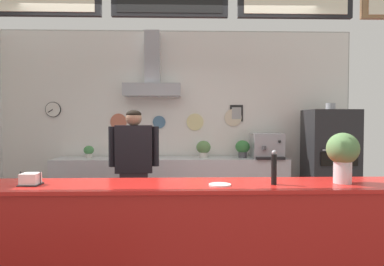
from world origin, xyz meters
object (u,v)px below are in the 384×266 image
object	(u,v)px
potted_thyme	(243,148)
condiment_plate	(220,185)
espresso_machine	(267,146)
shop_worker	(134,174)
pepper_grinder	(274,168)
napkin_holder	(30,180)
basil_vase	(343,154)
potted_sage	(203,148)
potted_basil	(89,151)
pizza_oven	(330,165)

from	to	relation	value
potted_thyme	condiment_plate	distance (m)	2.79
espresso_machine	potted_thyme	size ratio (longest dim) A/B	1.82
shop_worker	condiment_plate	xyz separation A→B (m)	(0.87, -1.40, 0.13)
pepper_grinder	napkin_holder	distance (m)	1.95
basil_vase	espresso_machine	bearing A→B (deg)	89.84
napkin_holder	shop_worker	bearing A→B (deg)	64.50
potted_thyme	potted_sage	bearing A→B (deg)	179.09
shop_worker	pepper_grinder	bearing A→B (deg)	128.71
shop_worker	espresso_machine	size ratio (longest dim) A/B	3.29
potted_thyme	condiment_plate	xyz separation A→B (m)	(-0.65, -2.71, -0.08)
condiment_plate	pepper_grinder	size ratio (longest dim) A/B	0.64
potted_sage	pepper_grinder	xyz separation A→B (m)	(0.40, -2.69, 0.06)
potted_basil	potted_thyme	distance (m)	2.41
napkin_holder	pepper_grinder	bearing A→B (deg)	-1.05
shop_worker	condiment_plate	size ratio (longest dim) A/B	9.27
potted_basil	basil_vase	distance (m)	3.84
espresso_machine	pepper_grinder	distance (m)	2.70
potted_basil	condiment_plate	xyz separation A→B (m)	(1.76, -2.72, -0.03)
basil_vase	napkin_holder	size ratio (longest dim) A/B	2.55
potted_basil	basil_vase	bearing A→B (deg)	-43.62
potted_thyme	basil_vase	size ratio (longest dim) A/B	0.66
pizza_oven	napkin_holder	world-z (taller)	pizza_oven
potted_basil	pepper_grinder	distance (m)	3.47
basil_vase	pepper_grinder	bearing A→B (deg)	-175.35
basil_vase	napkin_holder	bearing A→B (deg)	-179.74
espresso_machine	pepper_grinder	bearing A→B (deg)	-102.57
shop_worker	napkin_holder	world-z (taller)	shop_worker
napkin_holder	espresso_machine	bearing A→B (deg)	45.72
espresso_machine	condiment_plate	xyz separation A→B (m)	(-1.03, -2.66, -0.12)
potted_thyme	pizza_oven	bearing A→B (deg)	-11.94
shop_worker	potted_basil	world-z (taller)	shop_worker
pizza_oven	potted_thyme	xyz separation A→B (m)	(-1.28, 0.27, 0.25)
pizza_oven	potted_basil	distance (m)	3.71
potted_thyme	basil_vase	bearing A→B (deg)	-82.16
pizza_oven	espresso_machine	xyz separation A→B (m)	(-0.91, 0.22, 0.28)
pepper_grinder	espresso_machine	bearing A→B (deg)	77.43
potted_basil	potted_thyme	bearing A→B (deg)	-0.14
pizza_oven	basil_vase	world-z (taller)	pizza_oven
pizza_oven	potted_basil	bearing A→B (deg)	175.71
potted_thyme	pepper_grinder	xyz separation A→B (m)	(-0.22, -2.68, 0.05)
pizza_oven	pepper_grinder	distance (m)	2.86
potted_thyme	pepper_grinder	distance (m)	2.69
shop_worker	potted_sage	world-z (taller)	shop_worker
shop_worker	potted_sage	distance (m)	1.62
condiment_plate	pizza_oven	bearing A→B (deg)	51.59
basil_vase	pepper_grinder	size ratio (longest dim) A/B	1.49
pizza_oven	pepper_grinder	world-z (taller)	pizza_oven
potted_basil	pepper_grinder	xyz separation A→B (m)	(2.19, -2.69, 0.10)
condiment_plate	espresso_machine	bearing A→B (deg)	68.93
espresso_machine	condiment_plate	size ratio (longest dim) A/B	2.82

